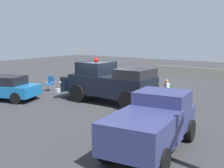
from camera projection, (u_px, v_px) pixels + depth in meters
name	position (u px, v px, depth m)	size (l,w,h in m)	color
ground_plane	(102.00, 103.00, 16.82)	(60.00, 60.00, 0.00)	#333335
vintage_fire_truck	(109.00, 82.00, 16.85)	(6.00, 2.42, 2.59)	black
classic_hot_rod	(3.00, 87.00, 17.70)	(4.73, 3.19, 1.46)	black
parked_pickup	(153.00, 122.00, 9.81)	(2.58, 5.01, 1.90)	black
lawn_chair_near_truck	(167.00, 91.00, 17.36)	(0.69, 0.69, 1.02)	#B7BABF
lawn_chair_spare	(50.00, 82.00, 20.50)	(0.62, 0.61, 1.02)	#B7BABF
spectator_seated	(165.00, 89.00, 17.31)	(0.62, 0.65, 1.29)	#383842
traffic_cone	(172.00, 98.00, 16.82)	(0.40, 0.40, 0.64)	orange
background_fence	(211.00, 74.00, 26.30)	(11.22, 0.12, 0.90)	#A8A393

